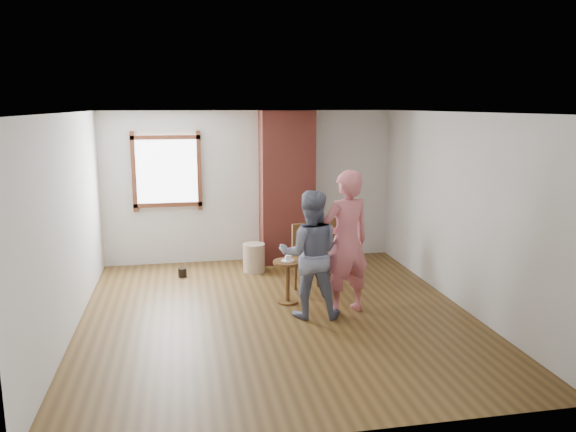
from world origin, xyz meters
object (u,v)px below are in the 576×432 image
(dining_chair_left, at_px, (310,254))
(person_pink, at_px, (346,242))
(dining_chair_right, at_px, (339,246))
(man, at_px, (310,254))
(stoneware_crock, at_px, (254,258))
(side_table, at_px, (288,275))

(dining_chair_left, distance_m, person_pink, 1.04)
(dining_chair_right, distance_m, man, 1.68)
(stoneware_crock, height_order, man, man)
(man, height_order, person_pink, person_pink)
(stoneware_crock, height_order, dining_chair_right, dining_chair_right)
(person_pink, bearing_deg, dining_chair_right, -119.13)
(stoneware_crock, xyz_separation_m, dining_chair_right, (1.26, -0.64, 0.31))
(man, distance_m, person_pink, 0.51)
(dining_chair_left, relative_size, dining_chair_right, 1.04)
(side_table, bearing_deg, man, -70.15)
(dining_chair_left, relative_size, man, 0.60)
(side_table, bearing_deg, dining_chair_right, 42.85)
(stoneware_crock, xyz_separation_m, person_pink, (0.94, -2.04, 0.71))
(side_table, bearing_deg, stoneware_crock, 99.57)
(dining_chair_left, height_order, side_table, dining_chair_left)
(dining_chair_left, relative_size, person_pink, 0.53)
(dining_chair_right, height_order, man, man)
(dining_chair_left, height_order, man, man)
(person_pink, bearing_deg, stoneware_crock, -81.57)
(person_pink, bearing_deg, man, -9.93)
(dining_chair_right, distance_m, side_table, 1.36)
(side_table, distance_m, person_pink, 0.99)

